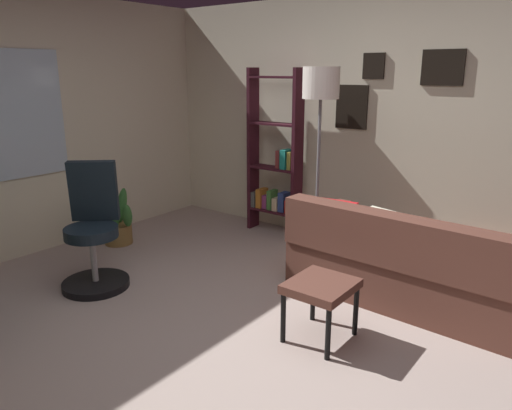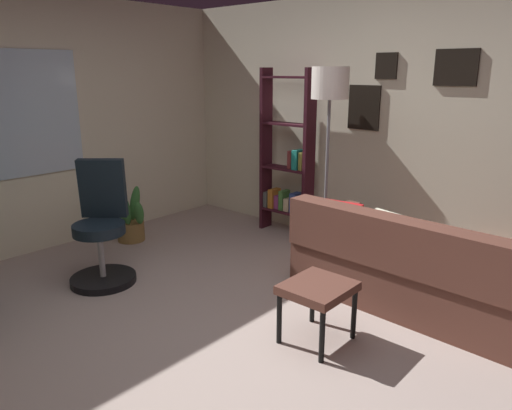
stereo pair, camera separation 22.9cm
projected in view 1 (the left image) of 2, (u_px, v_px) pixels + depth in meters
The scene contains 9 objects.
ground_plane at pixel (231, 354), 3.29m from camera, with size 4.74×5.46×0.10m, color #A9968D.
wall_back_with_windows at pixel (2, 128), 4.55m from camera, with size 4.74×0.12×2.53m.
wall_right_with_frames at pixel (389, 126), 4.78m from camera, with size 0.12×5.46×2.53m.
couch at pixel (425, 265), 3.93m from camera, with size 1.49×1.95×0.77m.
footstool at pixel (321, 290), 3.29m from camera, with size 0.45×0.41×0.42m.
office_chair at pixel (94, 238), 4.12m from camera, with size 0.60×0.59×1.07m.
bookshelf at pixel (275, 164), 5.40m from camera, with size 0.18×0.64×1.82m.
floor_lamp at pixel (321, 100), 4.39m from camera, with size 0.33×0.33×1.83m.
potted_plant at pixel (117, 223), 5.16m from camera, with size 0.40×0.50×0.59m.
Camera 1 is at (-2.19, -1.90, 1.80)m, focal length 34.13 mm.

